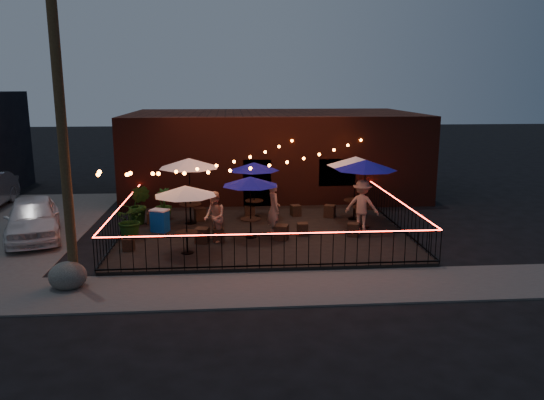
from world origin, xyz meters
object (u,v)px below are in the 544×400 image
(cafe_table_0, at_px, (185,192))
(cooler, at_px, (160,220))
(cafe_table_1, at_px, (189,164))
(cafe_table_3, at_px, (254,167))
(utility_pole, at_px, (63,138))
(cafe_table_4, at_px, (366,166))
(cafe_table_5, at_px, (356,162))
(cafe_table_2, at_px, (250,182))
(boulder, at_px, (68,276))

(cafe_table_0, bearing_deg, cooler, 114.25)
(cafe_table_1, height_order, cafe_table_3, cafe_table_1)
(utility_pole, relative_size, cafe_table_0, 3.37)
(cooler, bearing_deg, cafe_table_0, -41.50)
(cafe_table_0, bearing_deg, cafe_table_4, 22.47)
(utility_pole, distance_m, cafe_table_5, 11.05)
(utility_pole, bearing_deg, cafe_table_5, 33.81)
(cafe_table_4, distance_m, cooler, 7.70)
(cafe_table_2, height_order, cafe_table_5, cafe_table_5)
(utility_pole, xyz_separation_m, cafe_table_2, (4.92, 3.80, -1.89))
(boulder, bearing_deg, cafe_table_2, 38.53)
(cafe_table_4, xyz_separation_m, boulder, (-9.26, -5.03, -2.09))
(cafe_table_2, xyz_separation_m, cooler, (-3.23, 1.01, -1.54))
(cafe_table_0, distance_m, cafe_table_3, 5.04)
(cafe_table_2, distance_m, cafe_table_4, 4.37)
(cafe_table_5, xyz_separation_m, boulder, (-9.20, -6.30, -2.05))
(cooler, relative_size, boulder, 0.87)
(cafe_table_3, xyz_separation_m, cafe_table_5, (3.91, -0.60, 0.25))
(cafe_table_1, bearing_deg, cafe_table_4, -9.40)
(utility_pole, distance_m, cafe_table_2, 6.50)
(cafe_table_5, bearing_deg, cafe_table_1, -178.17)
(cafe_table_3, height_order, cafe_table_5, cafe_table_5)
(cafe_table_1, distance_m, cooler, 2.40)
(cafe_table_3, height_order, boulder, cafe_table_3)
(cafe_table_2, height_order, cafe_table_3, cafe_table_3)
(cafe_table_2, distance_m, cooler, 3.72)
(cafe_table_2, xyz_separation_m, boulder, (-5.03, -4.01, -1.74))
(cafe_table_2, height_order, cafe_table_4, cafe_table_4)
(cafe_table_1, height_order, cooler, cafe_table_1)
(cafe_table_1, distance_m, cafe_table_2, 3.06)
(cooler, bearing_deg, cafe_table_5, 34.11)
(cafe_table_5, bearing_deg, cafe_table_4, -87.07)
(cafe_table_0, xyz_separation_m, cafe_table_2, (2.06, 1.58, -0.02))
(cafe_table_3, xyz_separation_m, cooler, (-3.49, -1.89, -1.60))
(cafe_table_0, xyz_separation_m, cafe_table_3, (2.32, 4.48, 0.05))
(cafe_table_0, bearing_deg, cafe_table_5, 31.88)
(cafe_table_3, distance_m, cooler, 4.28)
(cafe_table_3, relative_size, cafe_table_4, 0.78)
(cafe_table_0, xyz_separation_m, cooler, (-1.17, 2.59, -1.56))
(cafe_table_1, relative_size, cafe_table_5, 1.08)
(cooler, bearing_deg, utility_pole, -85.16)
(cafe_table_1, relative_size, cafe_table_2, 1.21)
(cafe_table_3, distance_m, cafe_table_4, 4.41)
(cafe_table_3, height_order, cooler, cafe_table_3)
(cafe_table_2, xyz_separation_m, cafe_table_3, (0.25, 2.89, 0.06))
(cafe_table_3, distance_m, cafe_table_5, 3.97)
(cafe_table_4, bearing_deg, cafe_table_3, 154.80)
(cafe_table_2, relative_size, cafe_table_3, 1.10)
(cafe_table_4, relative_size, cooler, 3.48)
(utility_pole, relative_size, cafe_table_4, 2.79)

